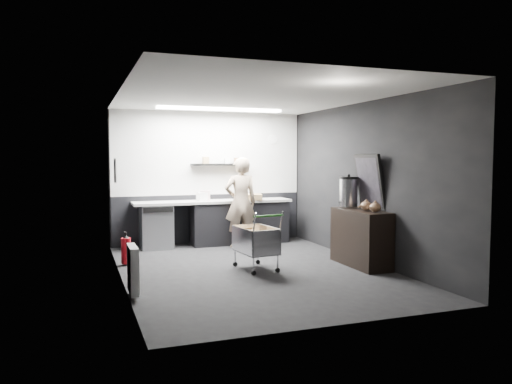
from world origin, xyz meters
name	(u,v)px	position (x,y,z in m)	size (l,w,h in m)	color
floor	(253,270)	(0.00, 0.00, 0.00)	(5.50, 5.50, 0.00)	black
ceiling	(253,97)	(0.00, 0.00, 2.70)	(5.50, 5.50, 0.00)	silver
wall_back	(209,178)	(0.00, 2.75, 1.35)	(5.50, 5.50, 0.00)	black
wall_front	(342,198)	(0.00, -2.75, 1.35)	(5.50, 5.50, 0.00)	black
wall_left	(121,187)	(-2.00, 0.00, 1.35)	(5.50, 5.50, 0.00)	black
wall_right	(365,182)	(2.00, 0.00, 1.35)	(5.50, 5.50, 0.00)	black
kitchen_wall_panel	(209,153)	(0.00, 2.73, 1.85)	(3.95, 0.02, 1.70)	silver
dado_panel	(210,218)	(0.00, 2.73, 0.50)	(3.95, 0.02, 1.00)	black
floating_shelf	(220,165)	(0.20, 2.62, 1.62)	(1.20, 0.22, 0.04)	black
wall_clock	(272,140)	(1.40, 2.72, 2.15)	(0.20, 0.20, 0.03)	white
poster	(115,170)	(-1.98, 1.30, 1.55)	(0.02, 0.30, 0.40)	silver
poster_red_band	(115,166)	(-1.98, 1.30, 1.62)	(0.01, 0.22, 0.10)	red
radiator	(133,269)	(-1.94, -0.90, 0.35)	(0.10, 0.50, 0.60)	white
ceiling_strip	(221,109)	(0.00, 1.85, 2.67)	(2.40, 0.20, 0.04)	white
prep_counter	(220,222)	(0.14, 2.42, 0.46)	(3.20, 0.61, 0.90)	black
person	(241,202)	(0.44, 1.97, 0.89)	(0.65, 0.42, 1.77)	beige
shopping_cart	(256,242)	(0.05, 0.02, 0.43)	(0.58, 0.88, 0.91)	silver
sideboard	(360,230)	(1.76, -0.27, 0.58)	(0.52, 1.22, 1.82)	black
fire_extinguisher	(126,250)	(-1.85, 1.03, 0.25)	(0.16, 0.16, 0.52)	red
cardboard_box	(248,197)	(0.72, 2.37, 0.96)	(0.57, 0.43, 0.11)	#9B8053
pink_tub	(205,195)	(-0.17, 2.42, 1.00)	(0.21, 0.21, 0.21)	beige
white_container	(202,197)	(-0.25, 2.37, 0.98)	(0.19, 0.14, 0.17)	white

